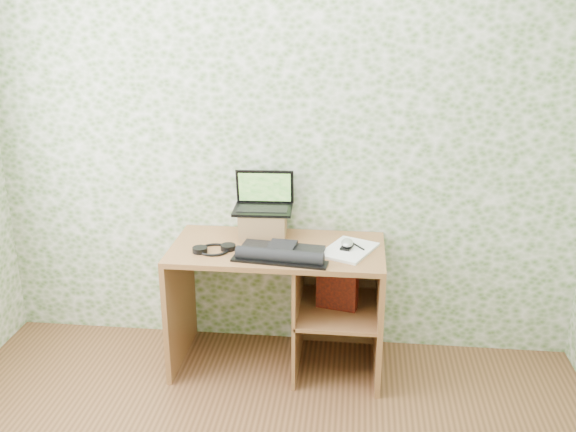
# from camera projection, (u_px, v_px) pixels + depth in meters

# --- Properties ---
(wall_back) EXTENTS (3.50, 0.00, 3.50)m
(wall_back) POSITION_uv_depth(u_px,v_px,m) (284.00, 139.00, 3.71)
(wall_back) COLOR silver
(wall_back) RESTS_ON ground
(desk) EXTENTS (1.20, 0.60, 0.75)m
(desk) POSITION_uv_depth(u_px,v_px,m) (292.00, 289.00, 3.71)
(desk) COLOR brown
(desk) RESTS_ON floor
(riser) EXTENTS (0.28, 0.23, 0.16)m
(riser) POSITION_uv_depth(u_px,v_px,m) (263.00, 224.00, 3.73)
(riser) COLOR olive
(riser) RESTS_ON desk
(laptop) EXTENTS (0.35, 0.25, 0.23)m
(laptop) POSITION_uv_depth(u_px,v_px,m) (264.00, 201.00, 3.71)
(laptop) COLOR black
(laptop) RESTS_ON riser
(keyboard) EXTENTS (0.52, 0.31, 0.07)m
(keyboard) POSITION_uv_depth(u_px,v_px,m) (281.00, 253.00, 3.46)
(keyboard) COLOR black
(keyboard) RESTS_ON desk
(headphones) EXTENTS (0.23, 0.22, 0.03)m
(headphones) POSITION_uv_depth(u_px,v_px,m) (214.00, 249.00, 3.55)
(headphones) COLOR black
(headphones) RESTS_ON desk
(notepad) EXTENTS (0.34, 0.39, 0.02)m
(notepad) POSITION_uv_depth(u_px,v_px,m) (349.00, 250.00, 3.55)
(notepad) COLOR white
(notepad) RESTS_ON desk
(mouse) EXTENTS (0.09, 0.12, 0.04)m
(mouse) POSITION_uv_depth(u_px,v_px,m) (347.00, 245.00, 3.55)
(mouse) COLOR silver
(mouse) RESTS_ON notepad
(pen) EXTENTS (0.09, 0.13, 0.01)m
(pen) POSITION_uv_depth(u_px,v_px,m) (356.00, 245.00, 3.58)
(pen) COLOR black
(pen) RESTS_ON notepad
(red_box) EXTENTS (0.24, 0.12, 0.28)m
(red_box) POSITION_uv_depth(u_px,v_px,m) (337.00, 286.00, 3.64)
(red_box) COLOR maroon
(red_box) RESTS_ON desk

